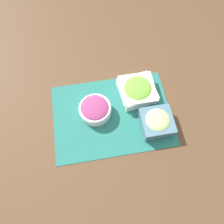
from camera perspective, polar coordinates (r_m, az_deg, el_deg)
ground_plane at (r=1.01m, az=0.00°, el=-0.81°), size 3.00×3.00×0.00m
placemat at (r=1.01m, az=0.00°, el=-0.76°), size 0.54×0.39×0.00m
lettuce_bowl at (r=1.04m, az=6.62°, el=5.74°), size 0.18×0.18×0.06m
onion_bowl at (r=0.99m, az=-4.40°, el=0.72°), size 0.15×0.15×0.06m
cucumber_bowl at (r=0.98m, az=11.68°, el=-2.48°), size 0.14×0.14×0.07m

